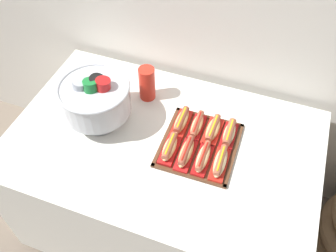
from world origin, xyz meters
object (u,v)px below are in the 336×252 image
hot_dog_4 (181,122)px  hot_dog_5 (197,126)px  hot_dog_1 (186,153)px  hot_dog_6 (213,130)px  hot_dog_3 (220,163)px  hot_dog_2 (203,158)px  hot_dog_0 (170,148)px  cup_stack (147,83)px  buffet_table (164,183)px  punch_bowl (95,98)px  serving_tray (199,145)px  hot_dog_7 (229,134)px

hot_dog_4 → hot_dog_5: size_ratio=1.08×
hot_dog_1 → hot_dog_6: hot_dog_1 is taller
hot_dog_3 → hot_dog_6: hot_dog_3 is taller
hot_dog_2 → hot_dog_6: size_ratio=1.04×
hot_dog_0 → cup_stack: size_ratio=0.91×
hot_dog_3 → buffet_table: bearing=169.7°
hot_dog_2 → hot_dog_6: (-0.00, 0.16, 0.00)m
hot_dog_3 → punch_bowl: punch_bowl is taller
buffet_table → hot_dog_6: hot_dog_6 is taller
hot_dog_1 → serving_tray: bearing=66.5°
hot_dog_3 → punch_bowl: bearing=173.9°
hot_dog_2 → hot_dog_3: hot_dog_3 is taller
hot_dog_3 → hot_dog_2: bearing=-179.0°
punch_bowl → hot_dog_3: bearing=-6.1°
hot_dog_2 → hot_dog_5: 0.18m
buffet_table → hot_dog_0: 0.40m
hot_dog_4 → hot_dog_2: bearing=-46.7°
hot_dog_5 → buffet_table: bearing=-138.1°
hot_dog_1 → punch_bowl: 0.47m
hot_dog_1 → hot_dog_7: bearing=48.7°
hot_dog_5 → hot_dog_1: bearing=-89.0°
hot_dog_3 → hot_dog_7: bearing=91.0°
buffet_table → cup_stack: cup_stack is taller
serving_tray → hot_dog_4: hot_dog_4 is taller
serving_tray → hot_dog_1: (-0.04, -0.08, 0.03)m
hot_dog_4 → punch_bowl: (-0.37, -0.10, 0.12)m
buffet_table → hot_dog_4: size_ratio=8.01×
hot_dog_4 → hot_dog_6: size_ratio=1.05×
punch_bowl → hot_dog_4: bearing=14.5°
hot_dog_2 → hot_dog_3: size_ratio=0.98×
hot_dog_2 → buffet_table: bearing=165.6°
hot_dog_2 → hot_dog_5: size_ratio=1.07×
serving_tray → hot_dog_6: hot_dog_6 is taller
hot_dog_3 → hot_dog_5: size_ratio=1.10×
hot_dog_0 → hot_dog_7: size_ratio=1.02×
hot_dog_5 → hot_dog_7: size_ratio=1.02×
hot_dog_1 → hot_dog_5: size_ratio=1.11×
hot_dog_3 → hot_dog_4: hot_dog_3 is taller
serving_tray → hot_dog_1: hot_dog_1 is taller
hot_dog_2 → hot_dog_7: size_ratio=1.10×
hot_dog_0 → hot_dog_3: 0.23m
serving_tray → hot_dog_7: 0.14m
hot_dog_3 → hot_dog_7: size_ratio=1.12×
serving_tray → hot_dog_4: bearing=144.7°
hot_dog_1 → hot_dog_3: size_ratio=1.01×
buffet_table → hot_dog_3: (0.28, -0.05, 0.39)m
buffet_table → punch_bowl: (-0.33, 0.01, 0.51)m
hot_dog_4 → hot_dog_7: size_ratio=1.11×
hot_dog_0 → hot_dog_2: hot_dog_0 is taller
serving_tray → cup_stack: (-0.34, 0.21, 0.08)m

